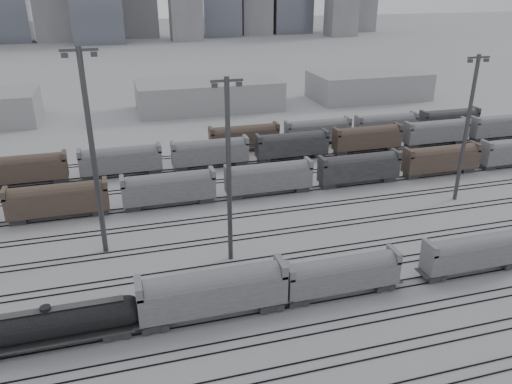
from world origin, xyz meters
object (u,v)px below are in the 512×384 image
object	(u,v)px
tank_car_b	(48,325)
hopper_car_b	(342,273)
hopper_car_c	(475,251)
hopper_car_a	(213,290)
light_mast_c	(229,169)

from	to	relation	value
tank_car_b	hopper_car_b	xyz separation A→B (m)	(31.90, 0.00, 0.40)
hopper_car_b	hopper_car_c	distance (m)	18.12
tank_car_b	hopper_car_c	xyz separation A→B (m)	(50.03, 0.00, 0.45)
hopper_car_a	hopper_car_c	size ratio (longest dim) A/B	1.15
hopper_car_c	light_mast_c	bearing A→B (deg)	157.69
tank_car_b	hopper_car_a	size ratio (longest dim) A/B	1.15
tank_car_b	light_mast_c	world-z (taller)	light_mast_c
hopper_car_a	light_mast_c	world-z (taller)	light_mast_c
hopper_car_a	hopper_car_b	bearing A→B (deg)	0.00
tank_car_b	hopper_car_b	world-z (taller)	hopper_car_b
hopper_car_a	hopper_car_c	xyz separation A→B (m)	(33.32, 0.00, -0.47)
tank_car_b	hopper_car_b	bearing A→B (deg)	0.00
tank_car_b	hopper_car_c	bearing A→B (deg)	0.00
hopper_car_a	light_mast_c	size ratio (longest dim) A/B	0.67
tank_car_b	hopper_car_a	bearing A→B (deg)	0.00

